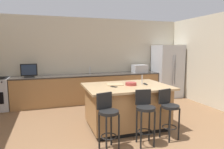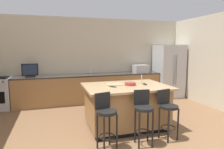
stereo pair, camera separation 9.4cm
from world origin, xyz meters
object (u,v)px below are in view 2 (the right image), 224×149
(bar_stool_center, at_px, (143,113))
(bar_stool_right, at_px, (168,110))
(kitchen_island, at_px, (126,106))
(tv_monitor, at_px, (30,71))
(bar_stool_left, at_px, (106,116))
(fruit_bowl, at_px, (130,84))
(tv_remote, at_px, (145,84))
(refrigerator, at_px, (168,71))
(cell_phone, at_px, (113,87))
(microwave, at_px, (141,69))
(cutting_board, at_px, (114,85))

(bar_stool_center, xyz_separation_m, bar_stool_right, (0.55, 0.08, -0.03))
(kitchen_island, distance_m, tv_monitor, 3.10)
(bar_stool_left, bearing_deg, bar_stool_center, -16.71)
(bar_stool_right, relative_size, fruit_bowl, 3.94)
(bar_stool_left, xyz_separation_m, tv_remote, (1.13, 0.81, 0.36))
(kitchen_island, height_order, refrigerator, refrigerator)
(cell_phone, bearing_deg, microwave, 19.54)
(kitchen_island, xyz_separation_m, cell_phone, (-0.32, -0.07, 0.46))
(bar_stool_right, bearing_deg, tv_monitor, 120.00)
(cell_phone, distance_m, tv_remote, 0.76)
(bar_stool_right, bearing_deg, microwave, 61.99)
(bar_stool_center, distance_m, cell_phone, 0.92)
(kitchen_island, relative_size, bar_stool_center, 1.82)
(bar_stool_right, relative_size, tv_remote, 5.57)
(cutting_board, bearing_deg, bar_stool_right, -50.01)
(fruit_bowl, relative_size, tv_remote, 1.41)
(fruit_bowl, bearing_deg, bar_stool_left, -133.44)
(fruit_bowl, bearing_deg, bar_stool_center, -96.23)
(kitchen_island, distance_m, bar_stool_center, 0.87)
(refrigerator, bearing_deg, fruit_bowl, -137.61)
(microwave, xyz_separation_m, tv_remote, (-0.95, -2.24, -0.09))
(bar_stool_right, xyz_separation_m, tv_remote, (-0.11, 0.76, 0.38))
(refrigerator, distance_m, fruit_bowl, 3.17)
(bar_stool_left, xyz_separation_m, bar_stool_center, (0.69, -0.03, 0.01))
(tv_monitor, bearing_deg, microwave, 0.84)
(microwave, relative_size, bar_stool_center, 0.49)
(bar_stool_right, bearing_deg, refrigerator, 44.78)
(kitchen_island, relative_size, cutting_board, 5.19)
(bar_stool_right, bearing_deg, fruit_bowl, 107.89)
(bar_stool_left, xyz_separation_m, fruit_bowl, (0.78, 0.82, 0.38))
(cutting_board, bearing_deg, kitchen_island, -32.02)
(bar_stool_right, height_order, fruit_bowl, fruit_bowl)
(tv_monitor, bearing_deg, fruit_bowl, -44.25)
(tv_monitor, relative_size, bar_stool_left, 0.46)
(refrigerator, height_order, bar_stool_center, refrigerator)
(kitchen_island, height_order, bar_stool_center, bar_stool_center)
(cutting_board, bearing_deg, microwave, 52.05)
(tv_remote, bearing_deg, fruit_bowl, -174.22)
(fruit_bowl, bearing_deg, microwave, 59.74)
(tv_remote, height_order, cutting_board, tv_remote)
(cutting_board, bearing_deg, tv_monitor, 133.26)
(tv_remote, bearing_deg, microwave, 75.01)
(microwave, relative_size, tv_monitor, 1.06)
(refrigerator, height_order, tv_monitor, refrigerator)
(tv_monitor, distance_m, bar_stool_left, 3.37)
(cutting_board, bearing_deg, cell_phone, -113.57)
(bar_stool_center, distance_m, cutting_board, 1.08)
(refrigerator, xyz_separation_m, microwave, (-1.04, 0.09, 0.11))
(fruit_bowl, height_order, cell_phone, fruit_bowl)
(tv_remote, bearing_deg, cell_phone, -167.99)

